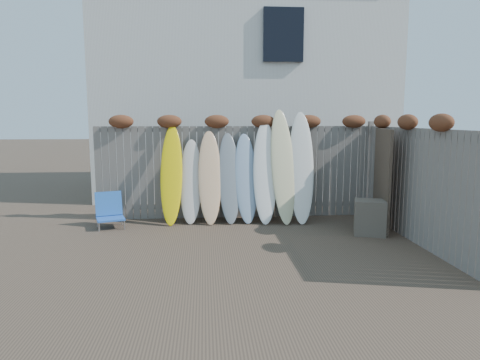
{
  "coord_description": "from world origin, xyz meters",
  "views": [
    {
      "loc": [
        -0.67,
        -6.83,
        2.16
      ],
      "look_at": [
        0.0,
        1.2,
        1.0
      ],
      "focal_mm": 32.0,
      "sensor_mm": 36.0,
      "label": 1
    }
  ],
  "objects": [
    {
      "name": "surfboard_5",
      "position": [
        0.59,
        1.94,
        1.05
      ],
      "size": [
        0.55,
        0.78,
        2.11
      ],
      "primitive_type": "ellipsoid",
      "rotation": [
        -0.31,
        0.0,
        -0.08
      ],
      "color": "white",
      "rests_on": "ground"
    },
    {
      "name": "right_fence",
      "position": [
        2.99,
        0.25,
        1.14
      ],
      "size": [
        0.28,
        4.4,
        2.24
      ],
      "color": "slate",
      "rests_on": "ground"
    },
    {
      "name": "surfboard_4",
      "position": [
        0.19,
        1.99,
        0.93
      ],
      "size": [
        0.51,
        0.69,
        1.85
      ],
      "primitive_type": "ellipsoid",
      "rotation": [
        -0.31,
        0.0,
        0.06
      ],
      "color": "#819AB8",
      "rests_on": "ground"
    },
    {
      "name": "ground",
      "position": [
        0.0,
        0.0,
        0.0
      ],
      "size": [
        80.0,
        80.0,
        0.0
      ],
      "primitive_type": "plane",
      "color": "#493A2D"
    },
    {
      "name": "beach_chair",
      "position": [
        -2.58,
        1.75,
        0.32
      ],
      "size": [
        0.67,
        0.69,
        0.69
      ],
      "color": "blue",
      "rests_on": "ground"
    },
    {
      "name": "house",
      "position": [
        0.5,
        6.5,
        3.2
      ],
      "size": [
        8.5,
        5.5,
        6.33
      ],
      "color": "silver",
      "rests_on": "ground"
    },
    {
      "name": "surfboard_2",
      "position": [
        -0.57,
        1.98,
        0.96
      ],
      "size": [
        0.49,
        0.69,
        1.92
      ],
      "primitive_type": "ellipsoid",
      "rotation": [
        -0.31,
        0.0,
        0.02
      ],
      "color": "#FFB082",
      "rests_on": "ground"
    },
    {
      "name": "surfboard_7",
      "position": [
        1.35,
        1.93,
        1.15
      ],
      "size": [
        0.6,
        0.86,
        2.31
      ],
      "primitive_type": "ellipsoid",
      "rotation": [
        -0.31,
        0.0,
        -0.1
      ],
      "color": "white",
      "rests_on": "ground"
    },
    {
      "name": "surfboard_6",
      "position": [
        0.96,
        1.92,
        1.18
      ],
      "size": [
        0.56,
        0.87,
        2.36
      ],
      "primitive_type": "ellipsoid",
      "rotation": [
        -0.31,
        0.0,
        0.08
      ],
      "color": "beige",
      "rests_on": "ground"
    },
    {
      "name": "surfboard_1",
      "position": [
        -0.96,
        2.04,
        0.87
      ],
      "size": [
        0.5,
        0.65,
        1.73
      ],
      "primitive_type": "ellipsoid",
      "rotation": [
        -0.31,
        0.0,
        -0.06
      ],
      "color": "silver",
      "rests_on": "ground"
    },
    {
      "name": "surfboard_0",
      "position": [
        -1.35,
        1.99,
        1.01
      ],
      "size": [
        0.49,
        0.74,
        2.03
      ],
      "primitive_type": "ellipsoid",
      "rotation": [
        -0.31,
        0.0,
        -0.05
      ],
      "color": "yellow",
      "rests_on": "ground"
    },
    {
      "name": "wooden_crate",
      "position": [
        2.41,
        0.76,
        0.33
      ],
      "size": [
        0.68,
        0.62,
        0.65
      ],
      "primitive_type": "cube",
      "rotation": [
        0.0,
        0.0,
        -0.31
      ],
      "color": "brown",
      "rests_on": "ground"
    },
    {
      "name": "back_fence",
      "position": [
        0.06,
        2.39,
        1.18
      ],
      "size": [
        6.05,
        0.28,
        2.24
      ],
      "color": "slate",
      "rests_on": "ground"
    },
    {
      "name": "lattice_panel",
      "position": [
        2.77,
        1.14,
        0.98
      ],
      "size": [
        0.31,
        1.3,
        1.97
      ],
      "primitive_type": "cube",
      "rotation": [
        0.0,
        0.0,
        -0.19
      ],
      "color": "#352820",
      "rests_on": "ground"
    },
    {
      "name": "surfboard_3",
      "position": [
        -0.16,
        1.99,
        0.93
      ],
      "size": [
        0.49,
        0.69,
        1.87
      ],
      "primitive_type": "ellipsoid",
      "rotation": [
        -0.31,
        0.0,
        0.06
      ],
      "color": "slate",
      "rests_on": "ground"
    }
  ]
}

